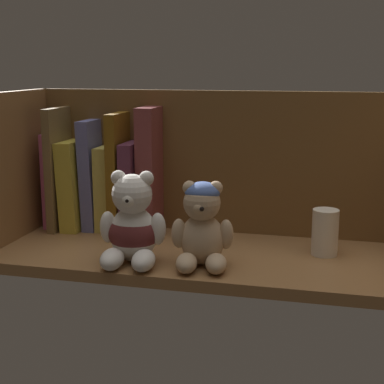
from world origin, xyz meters
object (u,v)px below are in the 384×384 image
teddy_bear_smaller (202,226)px  book_0 (56,179)px  book_3 (94,174)px  teddy_bear_larger (133,227)px  book_4 (109,187)px  book_1 (64,167)px  book_2 (78,183)px  book_7 (152,170)px  pillar_candle (325,232)px  book_5 (122,172)px  book_6 (135,186)px

teddy_bear_smaller → book_0: bearing=152.7°
book_3 → teddy_bear_larger: size_ratio=1.41×
book_4 → teddy_bear_smaller: bearing=-37.7°
book_1 → book_4: book_1 is taller
book_2 → book_3: (3.42, 0.00, 2.04)cm
book_1 → teddy_bear_larger: 29.30cm
book_7 → pillar_candle: bearing=-12.4°
book_1 → book_0: bearing=180.0°
book_4 → teddy_bear_smaller: size_ratio=1.18×
book_4 → book_5: bearing=0.0°
book_4 → teddy_bear_smaller: book_4 is taller
book_2 → book_4: 6.65cm
book_6 → teddy_bear_smaller: size_ratio=1.26×
teddy_bear_smaller → book_2: bearing=148.9°
book_0 → teddy_bear_larger: (23.41, -19.17, -3.46)cm
book_2 → teddy_bear_smaller: bearing=-31.1°
book_1 → book_3: size_ratio=1.11×
book_0 → teddy_bear_larger: book_0 is taller
book_2 → teddy_bear_larger: bearing=-46.3°
book_5 → book_4: bearing=180.0°
book_1 → book_2: size_ratio=1.37×
teddy_bear_smaller → pillar_candle: size_ratio=1.75×
book_1 → book_7: (18.66, 0.00, 0.19)cm
book_3 → book_4: bearing=0.0°
book_7 → book_6: bearing=180.0°
book_3 → book_6: bearing=0.0°
book_7 → teddy_bear_smaller: 23.82cm
book_3 → book_6: book_3 is taller
book_7 → teddy_bear_smaller: size_ratio=1.74×
book_3 → teddy_bear_larger: book_3 is taller
book_3 → book_5: size_ratio=0.93×
book_0 → pillar_candle: (54.70, -7.48, -5.52)cm
book_4 → teddy_bear_larger: book_4 is taller
book_2 → book_5: book_5 is taller
book_2 → book_4: (6.63, 0.00, -0.53)cm
book_1 → book_5: 12.54cm
book_1 → book_6: (15.24, 0.00, -3.21)cm
pillar_candle → book_2: bearing=171.4°
book_7 → pillar_candle: size_ratio=3.04×
book_1 → teddy_bear_larger: bearing=-42.0°
book_2 → book_5: 9.99cm
book_6 → teddy_bear_larger: (6.07, -19.17, -2.84)cm
teddy_bear_larger → book_2: bearing=133.7°
book_3 → book_1: bearing=180.0°
book_2 → book_7: bearing=0.0°
book_5 → book_7: (6.13, 0.00, 0.60)cm
book_1 → pillar_candle: bearing=-8.1°
book_4 → book_6: book_6 is taller
book_0 → book_3: book_3 is taller
book_7 → book_0: bearing=180.0°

